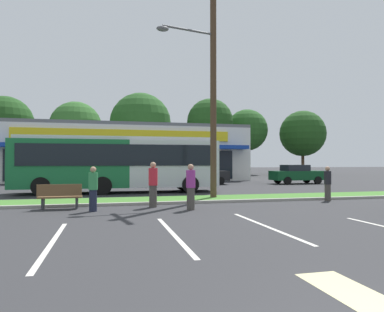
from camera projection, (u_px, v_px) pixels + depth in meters
grass_median at (172, 200)px, 16.15m from camera, size 56.00×2.20×0.12m
curb_lip at (178, 203)px, 14.96m from camera, size 56.00×0.24×0.12m
parking_stripe_0 at (52, 242)px, 7.78m from camera, size 0.12×4.80×0.01m
parking_stripe_1 at (173, 234)px, 8.67m from camera, size 0.12×4.80×0.01m
parking_stripe_2 at (266, 226)px, 9.70m from camera, size 0.12×4.80×0.01m
lot_arrow at (348, 290)px, 4.84m from camera, size 0.70×1.60×0.01m
storefront_building at (123, 153)px, 37.43m from camera, size 24.01×13.66×5.49m
tree_left at (5, 124)px, 43.70m from camera, size 6.95×6.95×10.05m
tree_mid_left at (76, 127)px, 43.94m from camera, size 6.41×6.41×9.40m
tree_mid at (141, 123)px, 47.94m from camera, size 8.28×8.28×11.27m
tree_mid_right at (210, 122)px, 47.65m from camera, size 6.25×6.25×10.45m
tree_right at (247, 130)px, 51.72m from camera, size 6.08×6.08×9.61m
tree_far_right at (303, 134)px, 52.49m from camera, size 6.80×6.80×9.53m
utility_pole at (211, 77)px, 16.78m from camera, size 3.14×2.38×11.02m
city_bus at (119, 163)px, 20.59m from camera, size 11.65×2.88×3.25m
bus_stop_bench at (60, 196)px, 13.29m from camera, size 1.60×0.45×0.95m
car_0 at (297, 174)px, 29.29m from camera, size 4.43×1.87×1.58m
car_2 at (202, 175)px, 28.37m from camera, size 4.10×2.02×1.54m
pedestrian_near_bench at (191, 187)px, 13.10m from camera, size 0.35×0.35×1.71m
pedestrian_by_pole at (153, 184)px, 13.91m from camera, size 0.36×0.36×1.79m
pedestrian_mid at (328, 184)px, 16.17m from camera, size 0.32×0.32×1.59m
pedestrian_far at (93, 189)px, 12.69m from camera, size 0.33×0.33×1.62m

